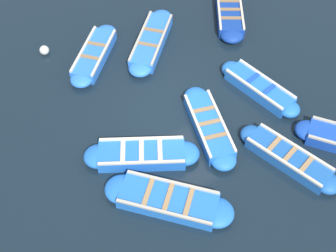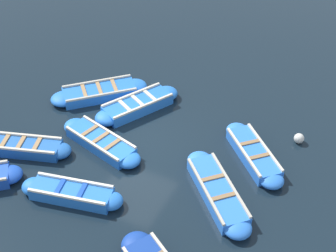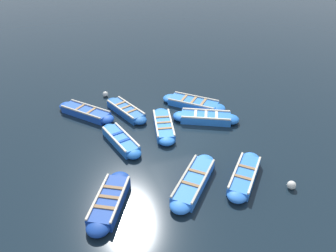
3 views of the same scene
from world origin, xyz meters
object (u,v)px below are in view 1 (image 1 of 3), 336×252
Objects in this scene: boat_end_of_row at (151,42)px; boat_broadside at (259,88)px; boat_tucked at (209,126)px; boat_outer_left at (94,55)px; boat_bow_out at (168,201)px; boat_near_quay at (230,14)px; buoy_yellow_far at (44,50)px; boat_inner_gap at (142,155)px; boat_stern_in at (289,158)px.

boat_broadside reaches higher than boat_end_of_row.
boat_outer_left is (-1.78, 4.71, -0.00)m from boat_tucked.
boat_bow_out is at bearing -95.40° from boat_outer_left.
boat_near_quay is at bearing -5.34° from boat_outer_left.
boat_inner_gap is at bearing -80.95° from buoy_yellow_far.
boat_tucked is at bearing -1.76° from boat_inner_gap.
boat_bow_out is 1.01× the size of boat_near_quay.
boat_broadside is (4.11, -4.19, 0.01)m from boat_outer_left.
boat_outer_left is 5.87m from boat_broadside.
boat_near_quay is (6.02, 5.84, 0.02)m from boat_bow_out.
boat_tucked is 6.66m from buoy_yellow_far.
boat_stern_in reaches higher than boat_bow_out.
boat_end_of_row is at bearing 99.70° from boat_stern_in.
boat_broadside is at bearing 70.98° from boat_stern_in.
boat_near_quay reaches higher than buoy_yellow_far.
boat_bow_out is (-2.38, -1.64, -0.00)m from boat_tucked.
buoy_yellow_far is at bearing 166.76° from boat_near_quay.
boat_end_of_row is 0.92× the size of boat_inner_gap.
boat_bow_out is 1.15× the size of boat_outer_left.
boat_tucked reaches higher than boat_bow_out.
boat_broadside is (0.93, 2.68, 0.00)m from boat_stern_in.
boat_end_of_row is 3.83m from buoy_yellow_far.
boat_near_quay reaches higher than boat_bow_out.
boat_end_of_row reaches higher than boat_stern_in.
boat_near_quay is (2.24, 6.37, 0.01)m from boat_stern_in.
boat_inner_gap is at bearing -145.23° from boat_near_quay.
boat_bow_out is at bearing -155.41° from boat_broadside.
boat_near_quay is (3.34, -0.11, 0.01)m from boat_end_of_row.
boat_bow_out is at bearing 172.02° from boat_stern_in.
boat_end_of_row is 0.98× the size of boat_broadside.
boat_near_quay reaches higher than boat_broadside.
boat_outer_left is at bearing 174.66° from boat_near_quay.
boat_tucked is (-0.29, -4.31, -0.01)m from boat_end_of_row.
boat_inner_gap reaches higher than boat_broadside.
boat_near_quay is 1.01× the size of boat_broadside.
boat_bow_out is 6.38m from boat_outer_left.
boat_stern_in is at bearing -59.90° from buoy_yellow_far.
boat_outer_left reaches higher than boat_bow_out.
boat_bow_out is 0.97× the size of boat_stern_in.
boat_tucked is 1.02× the size of boat_stern_in.
boat_near_quay is at bearing 70.66° from boat_stern_in.
boat_inner_gap is at bearing -174.52° from boat_broadside.
boat_inner_gap reaches higher than boat_stern_in.
buoy_yellow_far is (-0.92, 5.75, -0.03)m from boat_inner_gap.
boat_inner_gap is at bearing 87.79° from boat_bow_out.
boat_inner_gap is 1.21× the size of boat_outer_left.
boat_end_of_row is 3.34m from boat_near_quay.
boat_bow_out is 3.82m from boat_stern_in.
boat_stern_in is (3.78, -0.53, 0.01)m from boat_bow_out.
boat_near_quay reaches higher than boat_inner_gap.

